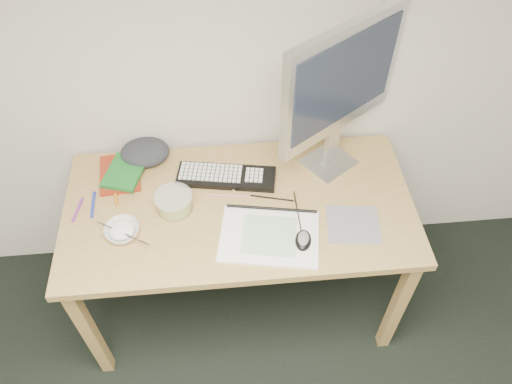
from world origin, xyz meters
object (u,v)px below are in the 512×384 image
Objects in this scene: desk at (240,218)px; keyboard at (226,177)px; monitor at (341,84)px; sketchpad at (269,236)px; rice_bowl at (122,231)px.

keyboard is (-0.04, 0.15, 0.09)m from desk.
desk is at bearing -63.80° from keyboard.
sketchpad is at bearing -163.82° from monitor.
rice_bowl is (-0.45, -0.10, 0.10)m from desk.
sketchpad is 0.91× the size of keyboard.
monitor reaches higher than sketchpad.
sketchpad is at bearing -58.13° from desk.
rice_bowl reaches higher than sketchpad.
desk is 0.47m from rice_bowl.
desk is at bearing 171.87° from monitor.
rice_bowl is (-0.85, -0.30, -0.39)m from monitor.
keyboard is 0.48m from rice_bowl.
monitor is at bearing 61.24° from sketchpad.
sketchpad is at bearing -6.49° from rice_bowl.
keyboard is at bearing 125.37° from sketchpad.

